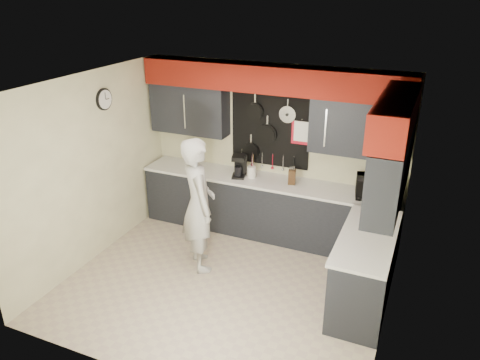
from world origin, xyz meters
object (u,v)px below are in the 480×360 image
at_px(microwave, 376,188).
at_px(knife_block, 292,177).
at_px(utensil_crock, 251,172).
at_px(coffee_maker, 239,165).
at_px(person, 199,205).

bearing_deg(microwave, knife_block, 168.90).
relative_size(utensil_crock, coffee_maker, 0.49).
xyz_separation_m(knife_block, person, (-0.92, -1.17, -0.10)).
bearing_deg(utensil_crock, person, -103.36).
height_order(microwave, utensil_crock, microwave).
bearing_deg(coffee_maker, knife_block, -14.49).
height_order(microwave, person, person).
bearing_deg(knife_block, coffee_maker, 171.05).
bearing_deg(utensil_crock, microwave, -0.13).
bearing_deg(coffee_maker, person, -111.69).
distance_m(utensil_crock, person, 1.21).
bearing_deg(microwave, person, -162.21).
height_order(utensil_crock, person, person).
distance_m(knife_block, person, 1.49).
xyz_separation_m(microwave, knife_block, (-1.20, -0.00, -0.04)).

